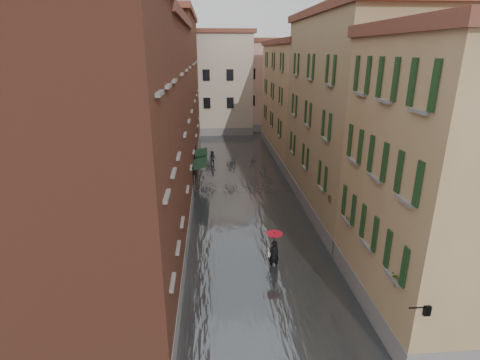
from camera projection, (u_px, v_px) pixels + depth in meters
name	position (u px, v px, depth m)	size (l,w,h in m)	color
ground	(265.00, 285.00, 18.45)	(120.00, 120.00, 0.00)	#535355
floodwater	(243.00, 190.00, 30.66)	(10.00, 60.00, 0.20)	#45494C
building_left_near	(91.00, 177.00, 13.93)	(6.00, 8.00, 13.00)	brown
building_left_mid	(142.00, 127.00, 24.38)	(6.00, 14.00, 12.50)	brown
building_left_far	(166.00, 91.00, 38.26)	(6.00, 16.00, 14.00)	brown
building_right_near	(446.00, 186.00, 15.18)	(6.00, 8.00, 11.50)	#9D7E51
building_right_mid	(352.00, 120.00, 25.30)	(6.00, 14.00, 13.00)	#99805D
building_right_far	(300.00, 102.00, 39.67)	(6.00, 16.00, 11.50)	#9D7E51
building_end_cream	(207.00, 84.00, 51.89)	(12.00, 9.00, 13.00)	#BAAE94
building_end_pink	(269.00, 86.00, 54.59)	(10.00, 9.00, 12.00)	tan
awning_near	(200.00, 163.00, 29.77)	(1.09, 3.41, 2.80)	black
awning_far	(201.00, 154.00, 32.26)	(1.09, 3.03, 2.80)	black
wall_lantern	(426.00, 310.00, 12.13)	(0.71, 0.22, 0.35)	black
window_planters	(357.00, 221.00, 17.28)	(0.59, 8.60, 0.84)	#993C32
pedestrian_main	(274.00, 248.00, 19.48)	(0.89, 0.89, 2.06)	black
pedestrian_far	(213.00, 158.00, 37.31)	(0.73, 0.57, 1.50)	black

